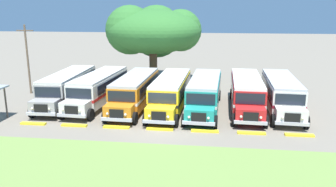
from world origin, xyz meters
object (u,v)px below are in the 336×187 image
(broad_shade_tree, at_px, (153,31))
(parked_bus_slot_3, at_px, (171,91))
(parked_bus_slot_2, at_px, (135,90))
(parked_bus_slot_0, at_px, (68,86))
(parked_bus_slot_5, at_px, (246,92))
(utility_pole, at_px, (28,57))
(parked_bus_slot_1, at_px, (99,87))
(parked_bus_slot_4, at_px, (205,92))
(parked_bus_slot_6, at_px, (281,92))

(broad_shade_tree, bearing_deg, parked_bus_slot_3, -73.15)
(parked_bus_slot_2, bearing_deg, parked_bus_slot_0, -93.59)
(parked_bus_slot_0, height_order, parked_bus_slot_5, same)
(broad_shade_tree, xyz_separation_m, utility_pole, (-12.00, -7.69, -2.32))
(parked_bus_slot_1, relative_size, parked_bus_slot_4, 1.00)
(parked_bus_slot_3, bearing_deg, parked_bus_slot_4, 93.64)
(parked_bus_slot_0, relative_size, parked_bus_slot_6, 1.00)
(parked_bus_slot_1, relative_size, broad_shade_tree, 0.97)
(parked_bus_slot_0, relative_size, parked_bus_slot_3, 1.00)
(parked_bus_slot_3, bearing_deg, parked_bus_slot_6, 97.07)
(parked_bus_slot_5, xyz_separation_m, parked_bus_slot_6, (3.02, 0.15, 0.00))
(parked_bus_slot_0, xyz_separation_m, utility_pole, (-5.46, 2.91, 2.27))
(parked_bus_slot_2, xyz_separation_m, parked_bus_slot_6, (13.01, 0.66, 0.00))
(parked_bus_slot_0, relative_size, utility_pole, 1.51)
(parked_bus_slot_5, bearing_deg, parked_bus_slot_2, -84.82)
(parked_bus_slot_0, distance_m, broad_shade_tree, 13.28)
(parked_bus_slot_2, relative_size, parked_bus_slot_4, 1.00)
(parked_bus_slot_4, height_order, parked_bus_slot_6, same)
(parked_bus_slot_0, height_order, broad_shade_tree, broad_shade_tree)
(parked_bus_slot_0, xyz_separation_m, parked_bus_slot_1, (3.13, -0.14, 0.00))
(parked_bus_slot_4, bearing_deg, parked_bus_slot_1, -90.25)
(broad_shade_tree, bearing_deg, parked_bus_slot_2, -89.17)
(parked_bus_slot_5, relative_size, utility_pole, 1.51)
(parked_bus_slot_0, bearing_deg, parked_bus_slot_5, 87.45)
(parked_bus_slot_0, distance_m, parked_bus_slot_5, 16.69)
(parked_bus_slot_2, bearing_deg, broad_shade_tree, -177.44)
(parked_bus_slot_0, xyz_separation_m, parked_bus_slot_5, (16.69, -0.12, 0.00))
(broad_shade_tree, bearing_deg, parked_bus_slot_5, -46.57)
(utility_pole, bearing_deg, parked_bus_slot_5, -7.79)
(parked_bus_slot_2, height_order, broad_shade_tree, broad_shade_tree)
(parked_bus_slot_6, bearing_deg, parked_bus_slot_3, -82.34)
(parked_bus_slot_2, distance_m, parked_bus_slot_4, 6.29)
(parked_bus_slot_1, height_order, parked_bus_slot_6, same)
(parked_bus_slot_1, height_order, parked_bus_slot_5, same)
(parked_bus_slot_0, bearing_deg, parked_bus_slot_2, 82.53)
(parked_bus_slot_2, height_order, parked_bus_slot_6, same)
(broad_shade_tree, relative_size, utility_pole, 1.56)
(parked_bus_slot_0, relative_size, broad_shade_tree, 0.97)
(parked_bus_slot_2, relative_size, utility_pole, 1.51)
(parked_bus_slot_2, height_order, utility_pole, utility_pole)
(parked_bus_slot_6, relative_size, broad_shade_tree, 0.97)
(utility_pole, bearing_deg, parked_bus_slot_2, -16.21)
(parked_bus_slot_2, relative_size, parked_bus_slot_6, 1.00)
(parked_bus_slot_0, height_order, parked_bus_slot_4, same)
(utility_pole, bearing_deg, parked_bus_slot_4, -11.11)
(utility_pole, bearing_deg, broad_shade_tree, 32.66)
(parked_bus_slot_4, xyz_separation_m, broad_shade_tree, (-6.46, 11.31, 4.59))
(parked_bus_slot_3, height_order, broad_shade_tree, broad_shade_tree)
(parked_bus_slot_2, height_order, parked_bus_slot_3, same)
(parked_bus_slot_4, relative_size, broad_shade_tree, 0.97)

